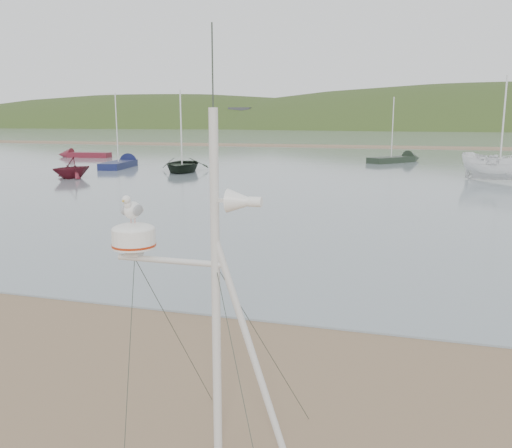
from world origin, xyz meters
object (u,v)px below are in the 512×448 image
(mast_rig, at_px, (210,360))
(sailboat_blue_near, at_px, (125,163))
(sailboat_dark_mid, at_px, (403,159))
(boat_red, at_px, (71,158))
(boat_white, at_px, (502,141))
(dinghy_red_far, at_px, (78,155))
(boat_dark, at_px, (181,138))

(mast_rig, bearing_deg, sailboat_blue_near, 121.23)
(sailboat_dark_mid, bearing_deg, boat_red, -134.99)
(boat_white, relative_size, sailboat_dark_mid, 0.80)
(mast_rig, relative_size, sailboat_blue_near, 0.75)
(boat_white, xyz_separation_m, sailboat_blue_near, (-27.41, 3.35, -2.19))
(boat_white, distance_m, dinghy_red_far, 38.99)
(dinghy_red_far, bearing_deg, boat_white, -16.75)
(mast_rig, distance_m, boat_red, 31.26)
(mast_rig, distance_m, sailboat_blue_near, 39.48)
(sailboat_blue_near, height_order, sailboat_dark_mid, sailboat_blue_near)
(boat_red, bearing_deg, mast_rig, -29.20)
(boat_red, xyz_separation_m, sailboat_blue_near, (-1.30, 9.05, -1.05))
(sailboat_blue_near, bearing_deg, dinghy_red_far, 141.41)
(mast_rig, xyz_separation_m, boat_dark, (-14.16, 30.79, 1.33))
(boat_red, bearing_deg, dinghy_red_far, 146.43)
(boat_dark, bearing_deg, sailboat_blue_near, 140.18)
(boat_dark, height_order, boat_red, boat_dark)
(boat_red, distance_m, dinghy_red_far, 20.29)
(mast_rig, relative_size, boat_dark, 0.98)
(mast_rig, bearing_deg, boat_dark, 114.70)
(mast_rig, relative_size, sailboat_dark_mid, 0.78)
(boat_white, height_order, dinghy_red_far, boat_white)
(boat_dark, height_order, boat_white, boat_white)
(boat_dark, distance_m, sailboat_dark_mid, 20.69)
(mast_rig, relative_size, boat_red, 1.82)
(boat_dark, bearing_deg, sailboat_dark_mid, 28.25)
(mast_rig, distance_m, boat_white, 31.21)
(sailboat_blue_near, bearing_deg, boat_white, -6.97)
(boat_red, relative_size, dinghy_red_far, 0.47)
(boat_red, distance_m, boat_white, 26.75)
(dinghy_red_far, bearing_deg, boat_dark, -33.83)
(sailboat_blue_near, relative_size, sailboat_dark_mid, 1.05)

